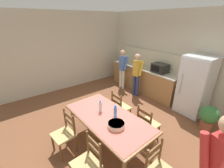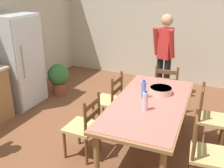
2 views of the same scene
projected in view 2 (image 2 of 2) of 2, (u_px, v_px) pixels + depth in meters
The scene contains 14 objects.
ground_plane at pixel (105, 151), 3.75m from camera, with size 8.32×8.32×0.00m, color brown.
wall_right at pixel (167, 19), 5.96m from camera, with size 0.12×5.20×2.90m, color beige.
refrigerator at pixel (17, 61), 4.91m from camera, with size 0.74×0.73×1.72m.
dining_table at pixel (149, 107), 3.55m from camera, with size 2.03×1.06×0.75m.
bottle_near_centre at pixel (145, 101), 3.26m from camera, with size 0.07×0.07×0.27m.
bottle_off_centre at pixel (144, 90), 3.60m from camera, with size 0.07×0.07×0.27m.
serving_bowl at pixel (161, 90), 3.78m from camera, with size 0.32×0.32×0.09m.
chair_side_near_right at pixel (209, 118), 3.75m from camera, with size 0.44×0.43×0.91m.
chair_head_end at pixel (167, 89), 4.74m from camera, with size 0.42×0.44×0.91m.
chair_side_near_left at pixel (205, 154), 2.98m from camera, with size 0.47×0.45×0.91m.
chair_side_far_left at pixel (84, 127), 3.52m from camera, with size 0.42×0.40×0.91m.
chair_side_far_right at pixel (109, 100), 4.29m from camera, with size 0.42×0.40×0.91m.
person_by_table at pixel (164, 53), 5.10m from camera, with size 0.35×0.47×1.70m.
potted_plant at pixel (59, 77), 5.47m from camera, with size 0.44×0.44×0.67m.
Camera 2 is at (-2.80, -1.40, 2.29)m, focal length 42.00 mm.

